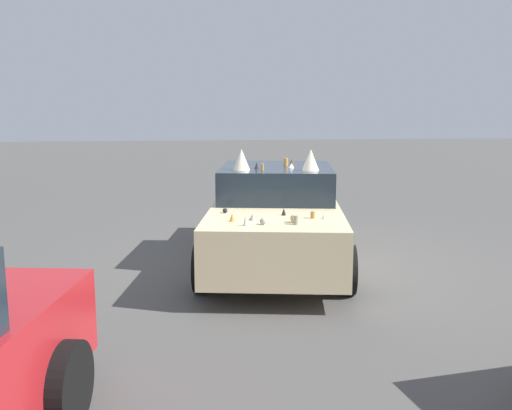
{
  "coord_description": "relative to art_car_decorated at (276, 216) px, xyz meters",
  "views": [
    {
      "loc": [
        -8.36,
        1.26,
        2.38
      ],
      "look_at": [
        0.0,
        0.3,
        0.9
      ],
      "focal_mm": 40.58,
      "sensor_mm": 36.0,
      "label": 1
    }
  ],
  "objects": [
    {
      "name": "art_car_decorated",
      "position": [
        0.0,
        0.0,
        0.0
      ],
      "size": [
        4.68,
        2.56,
        1.75
      ],
      "rotation": [
        0.0,
        0.0,
        2.98
      ],
      "color": "beige",
      "rests_on": "ground"
    },
    {
      "name": "ground_plane",
      "position": [
        -0.02,
        0.0,
        -0.72
      ],
      "size": [
        60.0,
        60.0,
        0.0
      ],
      "primitive_type": "plane",
      "color": "#514F4C"
    }
  ]
}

